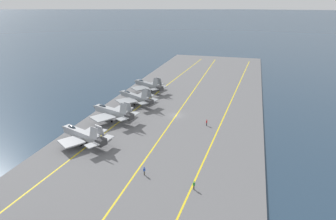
{
  "coord_description": "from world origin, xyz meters",
  "views": [
    {
      "loc": [
        -80.9,
        -20.3,
        33.23
      ],
      "look_at": [
        -2.61,
        1.78,
        2.9
      ],
      "focal_mm": 32.0,
      "sensor_mm": 36.0,
      "label": 1
    }
  ],
  "objects": [
    {
      "name": "parked_jet_nearest",
      "position": [
        -23.9,
        17.1,
        2.71
      ],
      "size": [
        12.25,
        15.92,
        5.8
      ],
      "color": "#A8AAAF",
      "rests_on": "carrier_deck"
    },
    {
      "name": "parked_jet_third",
      "position": [
        6.44,
        15.55,
        2.84
      ],
      "size": [
        13.67,
        16.54,
        6.38
      ],
      "color": "gray",
      "rests_on": "carrier_deck"
    },
    {
      "name": "crew_green_vest",
      "position": [
        -35.01,
        -12.28,
        1.34
      ],
      "size": [
        0.33,
        0.42,
        1.71
      ],
      "color": "#4C473D",
      "rests_on": "carrier_deck"
    },
    {
      "name": "parked_jet_fourth",
      "position": [
        21.39,
        16.47,
        2.88
      ],
      "size": [
        13.5,
        15.57,
        6.1
      ],
      "color": "gray",
      "rests_on": "carrier_deck"
    },
    {
      "name": "ground_plane",
      "position": [
        0.0,
        0.0,
        0.0
      ],
      "size": [
        2000.0,
        2000.0,
        0.0
      ],
      "primitive_type": "plane",
      "color": "#23384C"
    },
    {
      "name": "crew_red_vest",
      "position": [
        -5.18,
        -9.98,
        1.39
      ],
      "size": [
        0.42,
        0.33,
        1.8
      ],
      "color": "#232328",
      "rests_on": "carrier_deck"
    },
    {
      "name": "deck_stripe_edge_line",
      "position": [
        0.0,
        13.77,
        0.4
      ],
      "size": [
        181.53,
        11.85,
        0.01
      ],
      "primitive_type": "cube",
      "rotation": [
        0.0,
        0.0,
        -0.06
      ],
      "color": "yellow",
      "rests_on": "carrier_deck"
    },
    {
      "name": "parked_jet_second",
      "position": [
        -8.69,
        16.56,
        3.07
      ],
      "size": [
        13.77,
        15.91,
        6.4
      ],
      "color": "#9EA3A8",
      "rests_on": "carrier_deck"
    },
    {
      "name": "deck_stripe_foul_line",
      "position": [
        0.0,
        -13.77,
        0.4
      ],
      "size": [
        181.59,
        10.81,
        0.01
      ],
      "primitive_type": "cube",
      "rotation": [
        0.0,
        0.0,
        -0.06
      ],
      "color": "yellow",
      "rests_on": "carrier_deck"
    },
    {
      "name": "deck_stripe_centerline",
      "position": [
        0.0,
        0.0,
        0.4
      ],
      "size": [
        181.87,
        0.36,
        0.01
      ],
      "primitive_type": "cube",
      "color": "yellow",
      "rests_on": "carrier_deck"
    },
    {
      "name": "crew_blue_vest",
      "position": [
        -32.98,
        -1.91,
        1.39
      ],
      "size": [
        0.46,
        0.44,
        1.8
      ],
      "color": "#4C473D",
      "rests_on": "carrier_deck"
    },
    {
      "name": "carrier_deck",
      "position": [
        0.0,
        0.0,
        0.2
      ],
      "size": [
        202.07,
        50.09,
        0.4
      ],
      "primitive_type": "cube",
      "color": "slate",
      "rests_on": "ground"
    }
  ]
}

